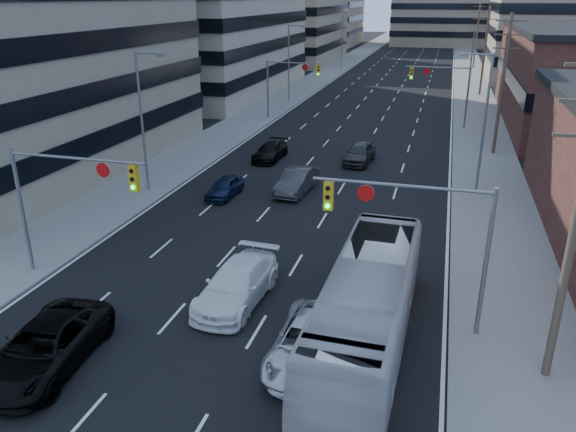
# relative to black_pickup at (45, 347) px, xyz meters

# --- Properties ---
(ground) EXTENTS (400.00, 400.00, 0.00)m
(ground) POSITION_rel_black_pickup_xyz_m (4.58, -1.97, -0.81)
(ground) COLOR black
(ground) RESTS_ON ground
(road_surface) EXTENTS (18.00, 300.00, 0.02)m
(road_surface) POSITION_rel_black_pickup_xyz_m (4.58, 128.03, -0.80)
(road_surface) COLOR black
(road_surface) RESTS_ON ground
(sidewalk_left) EXTENTS (5.00, 300.00, 0.15)m
(sidewalk_left) POSITION_rel_black_pickup_xyz_m (-6.92, 128.03, -0.74)
(sidewalk_left) COLOR slate
(sidewalk_left) RESTS_ON ground
(sidewalk_right) EXTENTS (5.00, 300.00, 0.15)m
(sidewalk_right) POSITION_rel_black_pickup_xyz_m (16.08, 128.03, -0.74)
(sidewalk_right) COLOR slate
(sidewalk_right) RESTS_ON ground
(office_left_far) EXTENTS (20.00, 30.00, 16.00)m
(office_left_far) POSITION_rel_black_pickup_xyz_m (-19.42, 98.03, 7.19)
(office_left_far) COLOR gray
(office_left_far) RESTS_ON ground
(office_right_far) EXTENTS (22.00, 28.00, 14.00)m
(office_right_far) POSITION_rel_black_pickup_xyz_m (29.58, 86.03, 6.19)
(office_right_far) COLOR gray
(office_right_far) RESTS_ON ground
(bg_block_left) EXTENTS (24.00, 24.00, 20.00)m
(bg_block_left) POSITION_rel_black_pickup_xyz_m (-23.42, 138.03, 9.19)
(bg_block_left) COLOR #ADA089
(bg_block_left) RESTS_ON ground
(bg_block_right) EXTENTS (22.00, 22.00, 12.00)m
(bg_block_right) POSITION_rel_black_pickup_xyz_m (36.58, 128.03, 5.19)
(bg_block_right) COLOR gray
(bg_block_right) RESTS_ON ground
(signal_near_left) EXTENTS (6.59, 0.33, 6.00)m
(signal_near_left) POSITION_rel_black_pickup_xyz_m (-2.87, 6.03, 3.51)
(signal_near_left) COLOR slate
(signal_near_left) RESTS_ON ground
(signal_near_right) EXTENTS (6.59, 0.33, 6.00)m
(signal_near_right) POSITION_rel_black_pickup_xyz_m (12.03, 6.03, 3.51)
(signal_near_right) COLOR slate
(signal_near_right) RESTS_ON ground
(signal_far_left) EXTENTS (6.09, 0.33, 6.00)m
(signal_far_left) POSITION_rel_black_pickup_xyz_m (-3.10, 43.03, 3.49)
(signal_far_left) COLOR slate
(signal_far_left) RESTS_ON ground
(signal_far_right) EXTENTS (6.09, 0.33, 6.00)m
(signal_far_right) POSITION_rel_black_pickup_xyz_m (12.26, 43.03, 3.49)
(signal_far_right) COLOR slate
(signal_far_right) RESTS_ON ground
(utility_pole_corner) EXTENTS (2.20, 0.28, 11.00)m
(utility_pole_corner) POSITION_rel_black_pickup_xyz_m (16.78, 4.03, 4.97)
(utility_pole_corner) COLOR #4C3D2D
(utility_pole_corner) RESTS_ON ground
(utility_pole_block) EXTENTS (2.20, 0.28, 11.00)m
(utility_pole_block) POSITION_rel_black_pickup_xyz_m (16.78, 34.03, 4.97)
(utility_pole_block) COLOR #4C3D2D
(utility_pole_block) RESTS_ON ground
(utility_pole_midblock) EXTENTS (2.20, 0.28, 11.00)m
(utility_pole_midblock) POSITION_rel_black_pickup_xyz_m (16.78, 64.03, 4.97)
(utility_pole_midblock) COLOR #4C3D2D
(utility_pole_midblock) RESTS_ON ground
(utility_pole_distant) EXTENTS (2.20, 0.28, 11.00)m
(utility_pole_distant) POSITION_rel_black_pickup_xyz_m (16.78, 94.03, 4.97)
(utility_pole_distant) COLOR #4C3D2D
(utility_pole_distant) RESTS_ON ground
(streetlight_left_near) EXTENTS (2.03, 0.22, 9.00)m
(streetlight_left_near) POSITION_rel_black_pickup_xyz_m (-5.76, 18.03, 4.24)
(streetlight_left_near) COLOR slate
(streetlight_left_near) RESTS_ON ground
(streetlight_left_mid) EXTENTS (2.03, 0.22, 9.00)m
(streetlight_left_mid) POSITION_rel_black_pickup_xyz_m (-5.76, 53.03, 4.24)
(streetlight_left_mid) COLOR slate
(streetlight_left_mid) RESTS_ON ground
(streetlight_left_far) EXTENTS (2.03, 0.22, 9.00)m
(streetlight_left_far) POSITION_rel_black_pickup_xyz_m (-5.76, 88.03, 4.24)
(streetlight_left_far) COLOR slate
(streetlight_left_far) RESTS_ON ground
(streetlight_right_near) EXTENTS (2.03, 0.22, 9.00)m
(streetlight_right_near) POSITION_rel_black_pickup_xyz_m (14.92, 23.03, 4.24)
(streetlight_right_near) COLOR slate
(streetlight_right_near) RESTS_ON ground
(streetlight_right_far) EXTENTS (2.03, 0.22, 9.00)m
(streetlight_right_far) POSITION_rel_black_pickup_xyz_m (14.92, 58.03, 4.24)
(streetlight_right_far) COLOR slate
(streetlight_right_far) RESTS_ON ground
(black_pickup) EXTENTS (3.20, 6.06, 1.62)m
(black_pickup) POSITION_rel_black_pickup_xyz_m (0.00, 0.00, 0.00)
(black_pickup) COLOR black
(black_pickup) RESTS_ON ground
(white_van) EXTENTS (2.57, 5.71, 1.62)m
(white_van) POSITION_rel_black_pickup_xyz_m (4.83, 6.06, 0.00)
(white_van) COLOR white
(white_van) RESTS_ON ground
(silver_suv) EXTENTS (2.45, 5.30, 1.47)m
(silver_suv) POSITION_rel_black_pickup_xyz_m (8.78, 2.85, -0.08)
(silver_suv) COLOR silver
(silver_suv) RESTS_ON ground
(transit_bus) EXTENTS (3.07, 12.05, 3.34)m
(transit_bus) POSITION_rel_black_pickup_xyz_m (10.58, 4.34, 0.86)
(transit_bus) COLOR silver
(transit_bus) RESTS_ON ground
(sedan_blue) EXTENTS (1.68, 3.81, 1.27)m
(sedan_blue) POSITION_rel_black_pickup_xyz_m (-0.62, 18.45, -0.17)
(sedan_blue) COLOR #0C1932
(sedan_blue) RESTS_ON ground
(sedan_grey_center) EXTENTS (2.04, 4.87, 1.57)m
(sedan_grey_center) POSITION_rel_black_pickup_xyz_m (3.66, 20.49, -0.03)
(sedan_grey_center) COLOR #353537
(sedan_grey_center) RESTS_ON ground
(sedan_black_far) EXTENTS (2.08, 4.67, 1.33)m
(sedan_black_far) POSITION_rel_black_pickup_xyz_m (-0.40, 27.64, -0.15)
(sedan_black_far) COLOR black
(sedan_black_far) RESTS_ON ground
(sedan_grey_right) EXTENTS (2.24, 4.75, 1.57)m
(sedan_grey_right) POSITION_rel_black_pickup_xyz_m (6.58, 28.56, -0.03)
(sedan_grey_right) COLOR #2B2C2E
(sedan_grey_right) RESTS_ON ground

